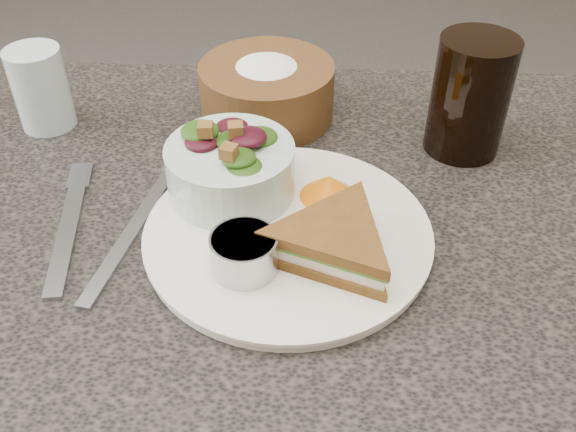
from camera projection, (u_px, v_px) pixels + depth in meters
The scene contains 10 objects.
dinner_plate at pixel (288, 235), 0.63m from camera, with size 0.28×0.28×0.01m, color silver.
sandwich at pixel (334, 242), 0.58m from camera, with size 0.14×0.14×0.04m, color brown, non-canonical shape.
salad_bowl at pixel (230, 161), 0.65m from camera, with size 0.13×0.13×0.08m, color #B3CBBE, non-canonical shape.
dressing_ramekin at pixel (244, 253), 0.57m from camera, with size 0.06×0.06×0.04m, color #ABACAE.
orange_wedge at pixel (328, 187), 0.66m from camera, with size 0.06×0.06×0.03m, color orange.
fork at pixel (68, 231), 0.64m from camera, with size 0.02×0.18×0.00m, color #999EA7.
knife at pixel (136, 226), 0.64m from camera, with size 0.01×0.23×0.00m, color #A4AAB2.
bread_basket at pixel (267, 82), 0.78m from camera, with size 0.16×0.16×0.09m, color #54341E, non-canonical shape.
cola_glass at pixel (471, 91), 0.71m from camera, with size 0.09×0.09×0.15m, color black, non-canonical shape.
water_glass at pixel (41, 88), 0.76m from camera, with size 0.06×0.06×0.10m, color silver.
Camera 1 is at (0.06, -0.47, 1.18)m, focal length 40.00 mm.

